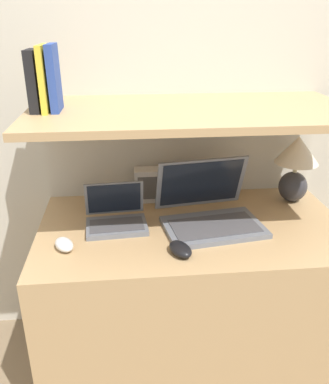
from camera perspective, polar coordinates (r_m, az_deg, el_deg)
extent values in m
cube|color=beige|center=(1.89, 2.31, 13.79)|extent=(6.00, 0.05, 2.40)
cube|color=tan|center=(1.86, 3.67, -14.73)|extent=(1.24, 0.69, 0.74)
cube|color=beige|center=(2.05, 2.21, -3.65)|extent=(1.24, 0.04, 1.17)
cube|color=tan|center=(1.57, 4.00, 11.21)|extent=(1.24, 0.62, 0.03)
ellipsoid|color=#2D2D33|center=(1.93, 17.56, 0.74)|extent=(0.13, 0.13, 0.14)
cylinder|color=tan|center=(1.90, 17.89, 3.29)|extent=(0.02, 0.02, 0.04)
cone|color=beige|center=(1.88, 18.20, 5.66)|extent=(0.19, 0.19, 0.12)
cube|color=slate|center=(1.63, 6.89, -4.92)|extent=(0.42, 0.31, 0.02)
cube|color=#47474C|center=(1.62, 7.04, -4.72)|extent=(0.36, 0.22, 0.00)
cube|color=slate|center=(1.72, 5.15, 1.31)|extent=(0.39, 0.14, 0.23)
cube|color=black|center=(1.71, 5.20, 1.30)|extent=(0.35, 0.12, 0.20)
cube|color=slate|center=(1.63, -6.72, -4.84)|extent=(0.25, 0.18, 0.02)
cube|color=#47474C|center=(1.62, -6.73, -4.59)|extent=(0.22, 0.13, 0.00)
cube|color=slate|center=(1.69, -7.06, -0.82)|extent=(0.24, 0.05, 0.15)
cube|color=black|center=(1.68, -7.05, -0.86)|extent=(0.22, 0.04, 0.13)
ellipsoid|color=black|center=(1.46, 2.25, -8.01)|extent=(0.10, 0.13, 0.04)
ellipsoid|color=white|center=(1.53, -13.90, -7.16)|extent=(0.10, 0.11, 0.04)
cube|color=white|center=(1.85, -2.19, 1.03)|extent=(0.13, 0.08, 0.15)
cube|color=#59595B|center=(1.81, -2.10, 0.55)|extent=(0.10, 0.00, 0.11)
cube|color=black|center=(1.56, -17.81, 14.62)|extent=(0.03, 0.13, 0.21)
cube|color=gold|center=(1.55, -16.46, 15.02)|extent=(0.02, 0.16, 0.23)
cube|color=#284293|center=(1.55, -15.23, 15.17)|extent=(0.03, 0.14, 0.23)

